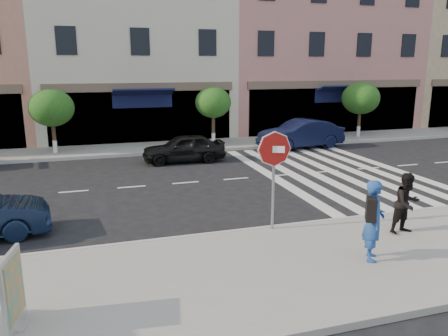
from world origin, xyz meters
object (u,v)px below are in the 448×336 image
Objects in this scene: walker at (407,203)px; car_far_right at (301,134)px; stop_sign at (274,159)px; poster_board at (13,292)px; car_far_mid at (184,148)px; photographer at (374,220)px.

car_far_right is (3.12, 12.00, -0.18)m from walker.
stop_sign reaches higher than walker.
walker reaches higher than poster_board.
stop_sign is 9.38m from car_far_mid.
photographer is (1.36, -2.31, -0.97)m from stop_sign.
photographer reaches higher than poster_board.
car_far_right is at bearing 58.94° from poster_board.
photographer reaches higher than car_far_right.
stop_sign is 1.43× the size of photographer.
photographer is 1.38× the size of poster_board.
photographer reaches higher than car_far_mid.
walker is (3.11, -1.24, -1.09)m from stop_sign.
poster_board reaches higher than car_far_mid.
photographer is 7.11m from poster_board.
photographer is at bearing -156.14° from walker.
walker is at bearing 20.58° from poster_board.
stop_sign is 0.56× the size of car_far_right.
walker is 11.08m from car_far_mid.
car_far_mid is (-3.50, 10.50, -0.30)m from walker.
car_far_mid is (-1.75, 11.58, -0.41)m from photographer.
stop_sign reaches higher than car_far_mid.
walker reaches higher than car_far_right.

